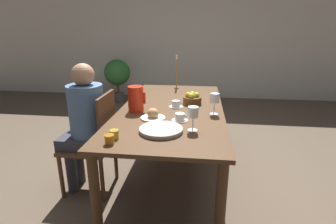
{
  "coord_description": "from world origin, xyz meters",
  "views": [
    {
      "loc": [
        0.25,
        -2.33,
        1.45
      ],
      "look_at": [
        0.0,
        -0.29,
        0.78
      ],
      "focal_mm": 28.0,
      "sensor_mm": 36.0,
      "label": 1
    }
  ],
  "objects_px": {
    "wine_glass_juice": "(193,113)",
    "potted_plant": "(117,74)",
    "teacup_near_person": "(180,118)",
    "candlestick_tall": "(177,75)",
    "red_pitcher": "(136,99)",
    "teacup_across": "(176,104)",
    "bread_plate": "(153,115)",
    "chair_person_side": "(95,141)",
    "person_seated": "(84,118)",
    "serving_tray": "(161,130)",
    "fruit_bowl": "(192,99)",
    "jam_jar_amber": "(114,134)",
    "jam_jar_red": "(109,139)",
    "wine_glass_water": "(215,99)"
  },
  "relations": [
    {
      "from": "jam_jar_red",
      "to": "wine_glass_juice",
      "type": "bearing_deg",
      "value": 29.35
    },
    {
      "from": "teacup_near_person",
      "to": "potted_plant",
      "type": "xyz_separation_m",
      "value": [
        -1.49,
        3.05,
        -0.2
      ]
    },
    {
      "from": "wine_glass_juice",
      "to": "bread_plate",
      "type": "relative_size",
      "value": 0.89
    },
    {
      "from": "chair_person_side",
      "to": "candlestick_tall",
      "type": "relative_size",
      "value": 2.28
    },
    {
      "from": "jam_jar_amber",
      "to": "jam_jar_red",
      "type": "distance_m",
      "value": 0.08
    },
    {
      "from": "fruit_bowl",
      "to": "potted_plant",
      "type": "xyz_separation_m",
      "value": [
        -1.57,
        2.55,
        -0.22
      ]
    },
    {
      "from": "wine_glass_juice",
      "to": "jam_jar_red",
      "type": "relative_size",
      "value": 2.87
    },
    {
      "from": "person_seated",
      "to": "jam_jar_amber",
      "type": "height_order",
      "value": "person_seated"
    },
    {
      "from": "wine_glass_water",
      "to": "teacup_across",
      "type": "height_order",
      "value": "wine_glass_water"
    },
    {
      "from": "teacup_near_person",
      "to": "fruit_bowl",
      "type": "relative_size",
      "value": 0.75
    },
    {
      "from": "serving_tray",
      "to": "wine_glass_water",
      "type": "bearing_deg",
      "value": 48.82
    },
    {
      "from": "wine_glass_water",
      "to": "teacup_across",
      "type": "xyz_separation_m",
      "value": [
        -0.34,
        0.17,
        -0.11
      ]
    },
    {
      "from": "wine_glass_water",
      "to": "jam_jar_red",
      "type": "distance_m",
      "value": 0.98
    },
    {
      "from": "chair_person_side",
      "to": "teacup_across",
      "type": "height_order",
      "value": "chair_person_side"
    },
    {
      "from": "person_seated",
      "to": "serving_tray",
      "type": "bearing_deg",
      "value": -113.81
    },
    {
      "from": "red_pitcher",
      "to": "potted_plant",
      "type": "distance_m",
      "value": 3.06
    },
    {
      "from": "wine_glass_juice",
      "to": "candlestick_tall",
      "type": "height_order",
      "value": "candlestick_tall"
    },
    {
      "from": "person_seated",
      "to": "wine_glass_juice",
      "type": "relative_size",
      "value": 6.47
    },
    {
      "from": "chair_person_side",
      "to": "jam_jar_amber",
      "type": "bearing_deg",
      "value": -143.99
    },
    {
      "from": "teacup_across",
      "to": "candlestick_tall",
      "type": "relative_size",
      "value": 0.33
    },
    {
      "from": "person_seated",
      "to": "serving_tray",
      "type": "xyz_separation_m",
      "value": [
        0.73,
        -0.32,
        0.06
      ]
    },
    {
      "from": "serving_tray",
      "to": "candlestick_tall",
      "type": "xyz_separation_m",
      "value": [
        -0.02,
        1.42,
        0.15
      ]
    },
    {
      "from": "jam_jar_amber",
      "to": "candlestick_tall",
      "type": "xyz_separation_m",
      "value": [
        0.27,
        1.58,
        0.13
      ]
    },
    {
      "from": "teacup_across",
      "to": "bread_plate",
      "type": "height_order",
      "value": "bread_plate"
    },
    {
      "from": "teacup_across",
      "to": "fruit_bowl",
      "type": "relative_size",
      "value": 0.75
    },
    {
      "from": "person_seated",
      "to": "teacup_across",
      "type": "height_order",
      "value": "person_seated"
    },
    {
      "from": "teacup_near_person",
      "to": "candlestick_tall",
      "type": "height_order",
      "value": "candlestick_tall"
    },
    {
      "from": "jam_jar_amber",
      "to": "fruit_bowl",
      "type": "distance_m",
      "value": 1.03
    },
    {
      "from": "teacup_across",
      "to": "candlestick_tall",
      "type": "distance_m",
      "value": 0.82
    },
    {
      "from": "bread_plate",
      "to": "teacup_across",
      "type": "bearing_deg",
      "value": 65.42
    },
    {
      "from": "potted_plant",
      "to": "wine_glass_juice",
      "type": "bearing_deg",
      "value": -63.75
    },
    {
      "from": "serving_tray",
      "to": "bread_plate",
      "type": "xyz_separation_m",
      "value": [
        -0.11,
        0.27,
        0.01
      ]
    },
    {
      "from": "jam_jar_amber",
      "to": "potted_plant",
      "type": "height_order",
      "value": "potted_plant"
    },
    {
      "from": "chair_person_side",
      "to": "teacup_near_person",
      "type": "distance_m",
      "value": 0.81
    },
    {
      "from": "wine_glass_juice",
      "to": "potted_plant",
      "type": "xyz_separation_m",
      "value": [
        -1.6,
        3.25,
        -0.31
      ]
    },
    {
      "from": "person_seated",
      "to": "potted_plant",
      "type": "height_order",
      "value": "person_seated"
    },
    {
      "from": "candlestick_tall",
      "to": "jam_jar_amber",
      "type": "bearing_deg",
      "value": -99.81
    },
    {
      "from": "serving_tray",
      "to": "potted_plant",
      "type": "xyz_separation_m",
      "value": [
        -1.38,
        3.3,
        -0.19
      ]
    },
    {
      "from": "red_pitcher",
      "to": "teacup_near_person",
      "type": "height_order",
      "value": "red_pitcher"
    },
    {
      "from": "wine_glass_water",
      "to": "bread_plate",
      "type": "relative_size",
      "value": 0.91
    },
    {
      "from": "candlestick_tall",
      "to": "red_pitcher",
      "type": "bearing_deg",
      "value": -105.79
    },
    {
      "from": "teacup_across",
      "to": "potted_plant",
      "type": "height_order",
      "value": "potted_plant"
    },
    {
      "from": "bread_plate",
      "to": "fruit_bowl",
      "type": "relative_size",
      "value": 1.15
    },
    {
      "from": "red_pitcher",
      "to": "potted_plant",
      "type": "xyz_separation_m",
      "value": [
        -1.08,
        2.84,
        -0.29
      ]
    },
    {
      "from": "chair_person_side",
      "to": "wine_glass_juice",
      "type": "xyz_separation_m",
      "value": [
        0.87,
        -0.27,
        0.38
      ]
    },
    {
      "from": "teacup_near_person",
      "to": "candlestick_tall",
      "type": "bearing_deg",
      "value": 96.66
    },
    {
      "from": "fruit_bowl",
      "to": "candlestick_tall",
      "type": "xyz_separation_m",
      "value": [
        -0.22,
        0.67,
        0.11
      ]
    },
    {
      "from": "red_pitcher",
      "to": "teacup_near_person",
      "type": "relative_size",
      "value": 1.69
    },
    {
      "from": "teacup_across",
      "to": "fruit_bowl",
      "type": "bearing_deg",
      "value": 41.38
    },
    {
      "from": "fruit_bowl",
      "to": "serving_tray",
      "type": "bearing_deg",
      "value": -104.64
    }
  ]
}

